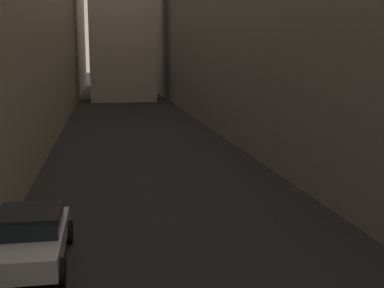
# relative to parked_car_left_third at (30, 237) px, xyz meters

# --- Properties ---
(ground_plane) EXTENTS (264.00, 264.00, 0.00)m
(ground_plane) POSITION_rel_parked_car_left_third_xyz_m (4.40, 28.36, -0.74)
(ground_plane) COLOR black
(parked_car_left_third) EXTENTS (1.98, 4.16, 1.44)m
(parked_car_left_third) POSITION_rel_parked_car_left_third_xyz_m (0.00, 0.00, 0.00)
(parked_car_left_third) COLOR #B7B7BC
(parked_car_left_third) RESTS_ON ground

